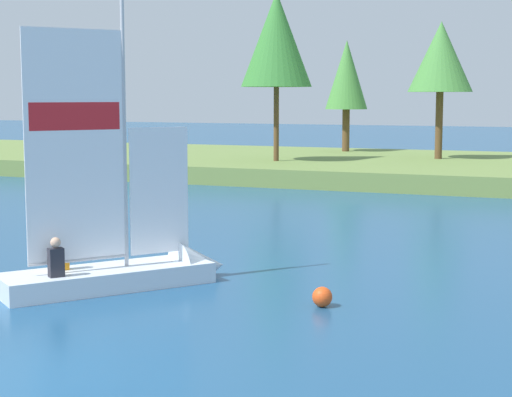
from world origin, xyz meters
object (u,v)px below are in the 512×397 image
object	(u,v)px
shoreline_tree_left	(277,40)
shoreline_tree_centre	(441,57)
sailboat	(139,262)
channel_buoy	(322,297)
shoreline_tree_midleft	(347,76)

from	to	relation	value
shoreline_tree_left	shoreline_tree_centre	size ratio (longest dim) A/B	1.19
shoreline_tree_centre	sailboat	size ratio (longest dim) A/B	1.05
channel_buoy	shoreline_tree_centre	bearing A→B (deg)	95.78
shoreline_tree_left	shoreline_tree_centre	world-z (taller)	shoreline_tree_left
shoreline_tree_midleft	channel_buoy	size ratio (longest dim) A/B	16.30
sailboat	channel_buoy	bearing A→B (deg)	-58.25
shoreline_tree_left	channel_buoy	xyz separation A→B (m)	(9.63, -22.92, -6.27)
sailboat	channel_buoy	size ratio (longest dim) A/B	16.92
shoreline_tree_left	shoreline_tree_centre	bearing A→B (deg)	31.99
shoreline_tree_centre	channel_buoy	bearing A→B (deg)	-84.22
shoreline_tree_midleft	channel_buoy	bearing A→B (deg)	-74.57
shoreline_tree_left	shoreline_tree_midleft	bearing A→B (deg)	82.11
shoreline_tree_midleft	shoreline_tree_centre	xyz separation A→B (m)	(5.77, -3.67, 0.74)
shoreline_tree_left	channel_buoy	bearing A→B (deg)	-67.21
shoreline_tree_midleft	sailboat	xyz separation A→B (m)	(4.46, -30.51, -4.47)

